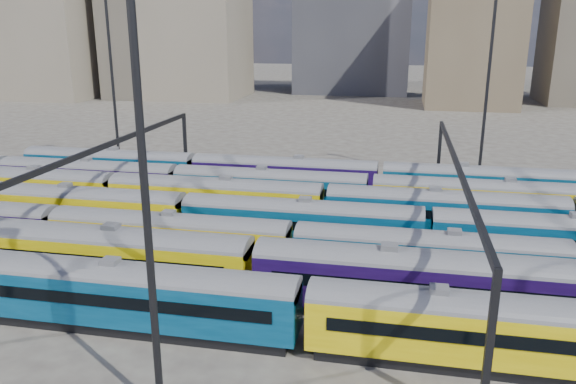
# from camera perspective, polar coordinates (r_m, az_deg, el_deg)

# --- Properties ---
(ground) EXTENTS (500.00, 500.00, 0.00)m
(ground) POSITION_cam_1_polar(r_m,az_deg,el_deg) (47.20, 3.81, -5.91)
(ground) COLOR #3E3935
(ground) RESTS_ON ground
(rake_1) EXTENTS (130.80, 3.19, 5.38)m
(rake_1) POSITION_cam_1_polar(r_m,az_deg,el_deg) (37.67, -3.50, -7.18)
(rake_1) COLOR black
(rake_1) RESTS_ON ground
(rake_2) EXTENTS (117.04, 2.86, 4.80)m
(rake_2) POSITION_cam_1_polar(r_m,az_deg,el_deg) (41.94, 0.50, -5.09)
(rake_2) COLOR black
(rake_2) RESTS_ON ground
(rake_3) EXTENTS (122.09, 2.98, 5.01)m
(rake_3) POSITION_cam_1_polar(r_m,az_deg,el_deg) (49.28, -10.44, -1.92)
(rake_3) COLOR black
(rake_3) RESTS_ON ground
(rake_4) EXTENTS (124.72, 3.04, 5.12)m
(rake_4) POSITION_cam_1_polar(r_m,az_deg,el_deg) (51.06, 3.78, -0.97)
(rake_4) COLOR black
(rake_4) RESTS_ON ground
(rake_5) EXTENTS (140.68, 2.94, 4.94)m
(rake_5) POSITION_cam_1_polar(r_m,az_deg,el_deg) (55.99, 18.70, -0.35)
(rake_5) COLOR black
(rake_5) RESTS_ON ground
(rake_6) EXTENTS (103.60, 3.03, 5.11)m
(rake_6) POSITION_cam_1_polar(r_m,az_deg,el_deg) (60.90, 19.19, 0.99)
(rake_6) COLOR black
(rake_6) RESTS_ON ground
(gantry_1) EXTENTS (0.35, 40.35, 8.03)m
(gantry_1) POSITION_cam_1_polar(r_m,az_deg,el_deg) (51.52, -18.69, 3.08)
(gantry_1) COLOR black
(gantry_1) RESTS_ON ground
(gantry_2) EXTENTS (0.35, 40.35, 8.03)m
(gantry_2) POSITION_cam_1_polar(r_m,az_deg,el_deg) (44.95, 16.71, 1.40)
(gantry_2) COLOR black
(gantry_2) RESTS_ON ground
(mast_1) EXTENTS (1.40, 0.50, 25.60)m
(mast_1) POSITION_cam_1_polar(r_m,az_deg,el_deg) (74.50, -17.57, 12.61)
(mast_1) COLOR black
(mast_1) RESTS_ON ground
(mast_2) EXTENTS (1.40, 0.50, 25.60)m
(mast_2) POSITION_cam_1_polar(r_m,az_deg,el_deg) (24.13, -14.82, 6.59)
(mast_2) COLOR black
(mast_2) RESTS_ON ground
(mast_3) EXTENTS (1.40, 0.50, 25.60)m
(mast_3) POSITION_cam_1_polar(r_m,az_deg,el_deg) (68.12, 19.81, 12.13)
(mast_3) COLOR black
(mast_3) RESTS_ON ground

